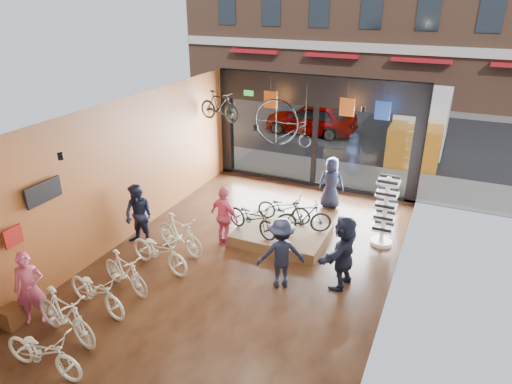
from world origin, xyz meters
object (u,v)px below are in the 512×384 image
Objects in this scene: penny_farthing at (285,125)px; hung_bike at (219,106)px; street_car at (311,119)px; display_platform at (282,235)px; display_bike_mid at (304,217)px; floor_bike_1 at (65,315)px; customer_1 at (139,216)px; customer_4 at (331,183)px; customer_5 at (343,252)px; customer_2 at (225,217)px; floor_bike_2 at (96,291)px; sunglasses_rack at (385,211)px; display_bike_left at (252,218)px; display_bike_right at (284,208)px; customer_3 at (281,253)px; floor_bike_4 at (159,251)px; floor_bike_5 at (180,234)px; floor_bike_0 at (43,351)px; floor_bike_3 at (125,272)px; box_truck at (420,127)px; customer_0 at (30,288)px.

hung_bike reaches higher than penny_farthing.
street_car is 10.41m from display_platform.
display_bike_mid is at bearing 16.81° from street_car.
customer_1 reaches higher than floor_bike_1.
customer_4 reaches higher than display_bike_mid.
customer_4 is 0.92× the size of customer_5.
floor_bike_2 is at bearing 90.01° from customer_2.
display_platform is 4.74m from hung_bike.
customer_5 is at bearing -34.53° from display_platform.
display_platform is (2.45, -10.10, -0.58)m from street_car.
sunglasses_rack is 4.13m from penny_farthing.
customer_1 is at bearing 135.04° from display_bike_left.
penny_farthing is at bearing 20.71° from display_bike_right.
floor_bike_2 is 4.06m from customer_3.
floor_bike_4 is 1.08× the size of floor_bike_5.
sunglasses_rack is (1.96, 0.78, 0.22)m from display_bike_mid.
penny_farthing reaches higher than floor_bike_0.
customer_1 is at bearing 24.54° from floor_bike_1.
floor_bike_2 is at bearing -0.23° from street_car.
penny_farthing is (2.41, 4.32, 1.64)m from customer_1.
floor_bike_5 reaches higher than floor_bike_3.
box_truck is 11.20m from customer_3.
box_truck is at bearing -18.56° from floor_bike_0.
street_car is 2.45× the size of floor_bike_2.
floor_bike_5 is 5.39m from sunglasses_rack.
hung_bike reaches higher than customer_0.
sunglasses_rack is at bearing -90.89° from hung_bike.
customer_1 reaches higher than street_car.
display_bike_left is (1.75, 4.85, 0.22)m from floor_bike_1.
box_truck is 9.19m from display_bike_mid.
penny_farthing is at bearing -1.44° from floor_bike_2.
customer_1 reaches higher than floor_bike_3.
floor_bike_0 is at bearing 130.95° from display_bike_mid.
customer_2 reaches higher than customer_0.
display_bike_left reaches higher than floor_bike_1.
floor_bike_4 is 0.95× the size of sunglasses_rack.
sunglasses_rack is at bearing 28.18° from customer_1.
floor_bike_2 is 2.77m from customer_1.
display_bike_mid is (0.56, 0.14, 0.60)m from display_platform.
display_bike_right is (-0.71, 0.39, -0.04)m from display_bike_mid.
customer_3 reaches higher than display_platform.
customer_2 is 0.97× the size of customer_3.
customer_2 is 4.21m from sunglasses_rack.
street_car is at bearing 11.06° from floor_bike_2.
customer_2 reaches higher than floor_bike_4.
display_bike_left is at bearing -35.91° from floor_bike_5.
floor_bike_4 is 3.36m from display_platform.
floor_bike_4 is 2.96m from customer_0.
floor_bike_0 is (0.31, -16.22, -0.28)m from street_car.
penny_farthing is (1.57, 6.93, 2.04)m from floor_bike_2.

